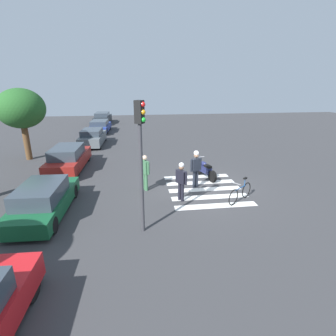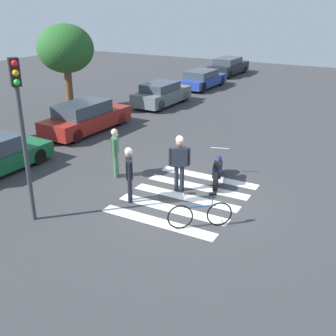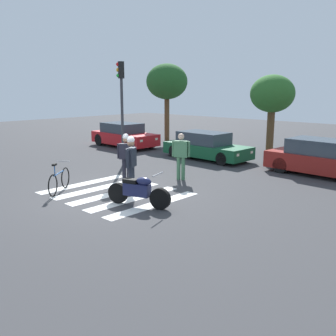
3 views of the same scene
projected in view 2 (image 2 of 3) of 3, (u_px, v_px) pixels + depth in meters
ground_plane at (186, 197)px, 13.22m from camera, size 60.00×60.00×0.00m
police_motorcycle at (218, 170)px, 14.14m from camera, size 1.98×0.87×1.03m
leaning_bicycle at (200, 214)px, 11.36m from camera, size 1.13×1.45×1.02m
officer_on_foot at (179, 159)px, 13.26m from camera, size 0.42×0.62×1.88m
officer_by_motorcycle at (129, 171)px, 12.60m from camera, size 0.56×0.44×1.76m
pedestrian_bystander at (115, 150)px, 14.38m from camera, size 0.63×0.41×1.75m
crosswalk_stripes at (186, 197)px, 13.22m from camera, size 4.05×3.56×0.01m
car_maroon_wagon at (86, 117)px, 19.48m from camera, size 4.72×1.91×1.42m
car_grey_coupe at (162, 94)px, 24.30m from camera, size 4.18×1.83×1.33m
car_blue_hatchback at (202, 79)px, 29.06m from camera, size 4.51×1.94×1.23m
car_black_suv at (228, 67)px, 33.98m from camera, size 4.75×1.88×1.37m
traffic_light_pole at (21, 117)px, 10.78m from camera, size 0.33×0.36×4.49m
street_tree_far at (66, 49)px, 21.97m from camera, size 2.96×2.96×4.63m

